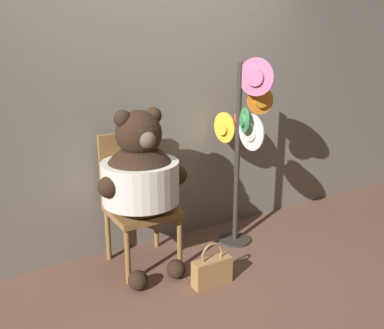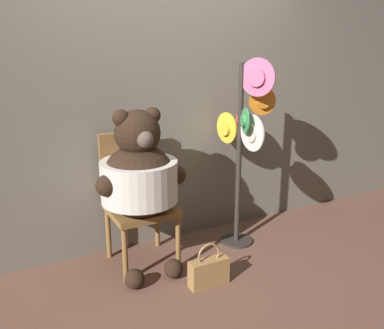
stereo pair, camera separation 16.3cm
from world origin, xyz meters
name	(u,v)px [view 1 (the left image)]	position (x,y,z in m)	size (l,w,h in m)	color
ground_plane	(197,272)	(0.00, 0.00, 0.00)	(14.00, 14.00, 0.00)	brown
wall_back	(154,105)	(0.00, 0.69, 1.19)	(8.00, 0.10, 2.38)	slate
chair	(137,196)	(-0.29, 0.42, 0.54)	(0.49, 0.47, 1.03)	olive
teddy_bear	(141,177)	(-0.33, 0.25, 0.75)	(0.69, 0.61, 1.25)	black
hat_display_rack	(243,136)	(0.59, 0.26, 0.95)	(0.43, 0.62, 1.58)	#332D28
handbag_on_ground	(212,270)	(0.01, -0.20, 0.11)	(0.29, 0.10, 0.33)	#A87A47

